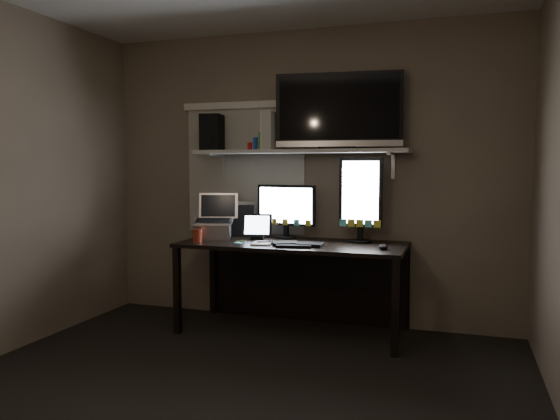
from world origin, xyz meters
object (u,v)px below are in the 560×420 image
at_px(mouse, 383,247).
at_px(tv, 339,111).
at_px(monitor_landscape, 286,211).
at_px(game_console, 271,131).
at_px(tablet, 258,227).
at_px(laptop, 213,217).
at_px(keyboard, 297,244).
at_px(speaker, 212,133).
at_px(cup, 197,236).
at_px(monitor_portrait, 361,199).
at_px(desk, 296,262).

height_order(mouse, tv, tv).
relative_size(monitor_landscape, game_console, 1.69).
distance_m(tablet, laptop, 0.39).
distance_m(keyboard, tv, 1.13).
distance_m(keyboard, mouse, 0.66).
bearing_deg(tablet, speaker, 156.34).
height_order(cup, speaker, speaker).
bearing_deg(game_console, speaker, -177.65).
bearing_deg(monitor_portrait, tv, 173.69).
bearing_deg(cup, mouse, 3.83).
bearing_deg(mouse, cup, 164.65).
xyz_separation_m(monitor_portrait, mouse, (0.23, -0.32, -0.33)).
distance_m(laptop, speaker, 0.75).
relative_size(desk, mouse, 17.13).
bearing_deg(monitor_portrait, tablet, -170.01).
height_order(cup, tv, tv).
bearing_deg(keyboard, cup, 175.44).
relative_size(desk, tv, 1.75).
bearing_deg(speaker, tv, -7.70).
relative_size(keyboard, game_console, 1.29).
relative_size(monitor_landscape, cup, 4.82).
bearing_deg(monitor_portrait, keyboard, -138.60).
distance_m(monitor_portrait, tv, 0.74).
height_order(keyboard, speaker, speaker).
bearing_deg(desk, monitor_portrait, 7.44).
relative_size(cup, game_console, 0.35).
relative_size(mouse, laptop, 0.28).
xyz_separation_m(mouse, speaker, (-1.54, 0.35, 0.89)).
xyz_separation_m(mouse, laptop, (-1.45, 0.14, 0.17)).
xyz_separation_m(monitor_landscape, speaker, (-0.67, -0.02, 0.67)).
bearing_deg(cup, desk, 26.01).
xyz_separation_m(desk, speaker, (-0.80, 0.09, 1.08)).
relative_size(desk, speaker, 5.74).
distance_m(monitor_portrait, mouse, 0.51).
bearing_deg(desk, cup, -153.99).
height_order(monitor_portrait, cup, monitor_portrait).
distance_m(desk, laptop, 0.80).
xyz_separation_m(monitor_landscape, cup, (-0.60, -0.47, -0.18)).
relative_size(keyboard, tv, 0.40).
bearing_deg(keyboard, monitor_portrait, 27.75).
relative_size(cup, speaker, 0.35).
bearing_deg(tv, desk, -168.78).
relative_size(tablet, laptop, 0.66).
bearing_deg(desk, monitor_landscape, 138.34).
bearing_deg(cup, game_console, 40.92).
xyz_separation_m(monitor_landscape, keyboard, (0.21, -0.38, -0.22)).
distance_m(monitor_portrait, tablet, 0.88).
distance_m(desk, tablet, 0.44).
height_order(keyboard, mouse, mouse).
bearing_deg(laptop, cup, -114.24).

